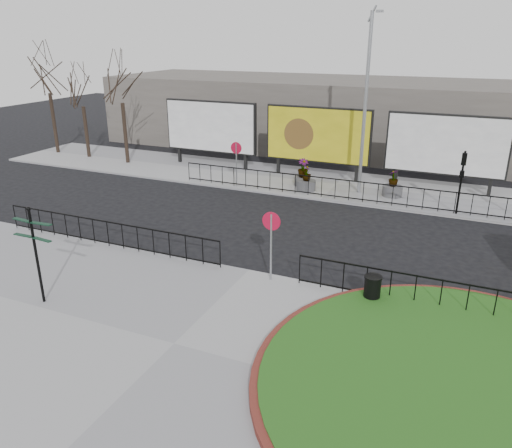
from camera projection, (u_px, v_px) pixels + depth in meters
The scene contains 24 objects.
ground at pixel (249, 273), 17.97m from camera, with size 90.00×90.00×0.00m, color black.
pavement_near at pixel (174, 345), 13.67m from camera, with size 30.00×10.00×0.12m, color gray.
pavement_far at pixel (336, 185), 28.24m from camera, with size 44.00×6.00×0.12m, color gray.
brick_edge at pixel (470, 392), 11.67m from camera, with size 10.40×10.40×0.18m, color maroon.
grass_lawn at pixel (471, 391), 11.67m from camera, with size 10.00×10.00×0.22m, color #254C14.
railing_near_left at pixel (108, 233), 19.72m from camera, with size 10.00×0.10×1.10m, color black, non-canonical shape.
railing_near_right at pixel (441, 295), 15.05m from camera, with size 9.00×0.10×1.10m, color black, non-canonical shape.
railing_far at pixel (342, 189), 25.33m from camera, with size 18.00×0.10×1.10m, color black, non-canonical shape.
speed_sign_far at pixel (236, 154), 27.22m from camera, with size 0.64×0.07×2.47m.
speed_sign_near at pixel (271, 231), 16.58m from camera, with size 0.64×0.07×2.47m.
billboard_left at pixel (211, 127), 31.34m from camera, with size 6.20×0.31×4.10m.
billboard_mid at pixel (318, 135), 28.72m from camera, with size 6.20×0.31×4.10m.
billboard_right at pixel (446, 145), 26.11m from camera, with size 6.20×0.31×4.10m.
lamp_post at pixel (366, 103), 25.12m from camera, with size 0.74×0.18×9.23m.
signal_pole_a at pixel (462, 173), 22.80m from camera, with size 0.22×0.26×3.00m.
tree_left at pixel (123, 109), 31.77m from camera, with size 2.00×2.00×7.00m, color #2D2119, non-canonical shape.
tree_mid at pixel (84, 111), 33.47m from camera, with size 2.00×2.00×6.20m, color #2D2119, non-canonical shape.
tree_far at pixel (51, 99), 34.53m from camera, with size 2.00×2.00×7.50m, color #2D2119, non-canonical shape.
building_backdrop at pixel (374, 117), 35.94m from camera, with size 40.00×10.00×5.00m, color #5F5853.
fingerpost_sign at pixel (35, 246), 15.13m from camera, with size 1.48×0.26×3.17m.
litter_bin at pixel (372, 289), 15.57m from camera, with size 0.56×0.56×0.92m.
planter_a at pixel (303, 175), 27.77m from camera, with size 0.92×0.92×1.51m.
planter_b at pixel (306, 182), 26.96m from camera, with size 1.03×1.03×1.37m.
planter_c at pixel (393, 188), 25.98m from camera, with size 1.03×1.03×1.40m.
Camera 1 is at (6.69, -14.73, 8.04)m, focal length 35.00 mm.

